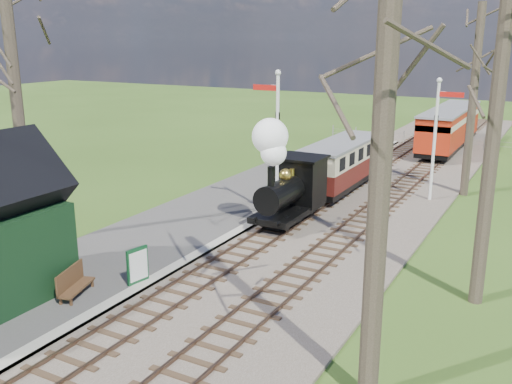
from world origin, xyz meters
TOP-DOWN VIEW (x-y plane):
  - distant_hills at (1.40, 64.38)m, footprint 114.40×48.00m
  - ballast_bed at (1.30, 22.00)m, footprint 8.00×60.00m
  - track_near at (0.00, 22.00)m, footprint 1.60×60.00m
  - track_far at (2.60, 22.00)m, footprint 1.60×60.00m
  - platform at (-3.50, 14.00)m, footprint 5.00×44.00m
  - coping_strip at (-1.20, 14.00)m, footprint 0.40×44.00m
  - semaphore_near at (-0.77, 16.00)m, footprint 1.22×0.24m
  - semaphore_far at (4.37, 22.00)m, footprint 1.22×0.24m
  - bare_trees at (1.33, 10.10)m, footprint 15.51×22.39m
  - fence_line at (0.30, 36.00)m, footprint 12.60×0.08m
  - locomotive at (-0.01, 15.59)m, footprint 1.75×4.08m
  - coach at (0.00, 21.65)m, footprint 2.04×7.00m
  - red_carriage_a at (2.60, 32.43)m, footprint 2.21×5.47m
  - red_carriage_b at (2.60, 37.93)m, footprint 2.21×5.47m
  - sign_board at (-1.39, 7.98)m, footprint 0.23×0.77m
  - bench at (-2.46, 6.39)m, footprint 0.85×1.53m

SIDE VIEW (x-z plane):
  - distant_hills at x=1.40m, z-range -27.22..-5.20m
  - ballast_bed at x=1.30m, z-range 0.00..0.10m
  - track_near at x=0.00m, z-range 0.02..0.17m
  - track_far at x=2.60m, z-range 0.02..0.17m
  - platform at x=-3.50m, z-range 0.00..0.20m
  - coping_strip at x=-1.20m, z-range 0.00..0.21m
  - fence_line at x=0.30m, z-range 0.05..1.05m
  - bench at x=-2.46m, z-range 0.17..1.02m
  - sign_board at x=-1.39m, z-range 0.20..1.32m
  - coach at x=0.00m, z-range 0.41..2.56m
  - red_carriage_a at x=2.60m, z-range 0.43..2.75m
  - red_carriage_b at x=2.60m, z-range 0.43..2.75m
  - locomotive at x=-0.01m, z-range -0.16..4.21m
  - semaphore_far at x=4.37m, z-range 0.49..6.21m
  - semaphore_near at x=-0.77m, z-range 0.51..6.73m
  - bare_trees at x=1.33m, z-range -0.79..11.21m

